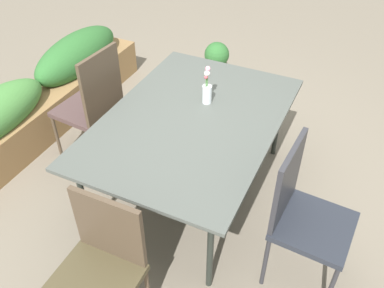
{
  "coord_description": "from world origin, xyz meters",
  "views": [
    {
      "loc": [
        -2.15,
        -1.05,
        2.4
      ],
      "look_at": [
        -0.04,
        -0.06,
        0.48
      ],
      "focal_mm": 38.67,
      "sensor_mm": 36.0,
      "label": 1
    }
  ],
  "objects_px": {
    "chair_end_left": "(99,265)",
    "flower_vase": "(207,90)",
    "planter_box": "(43,96)",
    "chair_far_side": "(93,102)",
    "potted_plant": "(216,63)",
    "chair_near_left": "(303,211)",
    "dining_table": "(192,123)"
  },
  "relations": [
    {
      "from": "chair_end_left",
      "to": "flower_vase",
      "type": "height_order",
      "value": "flower_vase"
    },
    {
      "from": "flower_vase",
      "to": "planter_box",
      "type": "height_order",
      "value": "flower_vase"
    },
    {
      "from": "chair_end_left",
      "to": "planter_box",
      "type": "height_order",
      "value": "chair_end_left"
    },
    {
      "from": "chair_far_side",
      "to": "planter_box",
      "type": "xyz_separation_m",
      "value": [
        0.17,
        0.73,
        -0.25
      ]
    },
    {
      "from": "chair_far_side",
      "to": "potted_plant",
      "type": "bearing_deg",
      "value": -10.22
    },
    {
      "from": "chair_near_left",
      "to": "planter_box",
      "type": "relative_size",
      "value": 0.39
    },
    {
      "from": "dining_table",
      "to": "chair_near_left",
      "type": "height_order",
      "value": "chair_near_left"
    },
    {
      "from": "planter_box",
      "to": "flower_vase",
      "type": "bearing_deg",
      "value": -89.49
    },
    {
      "from": "chair_far_side",
      "to": "chair_near_left",
      "type": "xyz_separation_m",
      "value": [
        -0.41,
        -1.78,
        -0.01
      ]
    },
    {
      "from": "flower_vase",
      "to": "planter_box",
      "type": "relative_size",
      "value": 0.12
    },
    {
      "from": "chair_near_left",
      "to": "potted_plant",
      "type": "xyz_separation_m",
      "value": [
        1.98,
        1.36,
        -0.31
      ]
    },
    {
      "from": "chair_far_side",
      "to": "flower_vase",
      "type": "height_order",
      "value": "chair_far_side"
    },
    {
      "from": "chair_far_side",
      "to": "flower_vase",
      "type": "relative_size",
      "value": 3.51
    },
    {
      "from": "dining_table",
      "to": "chair_end_left",
      "type": "xyz_separation_m",
      "value": [
        -1.16,
        0.0,
        -0.17
      ]
    },
    {
      "from": "potted_plant",
      "to": "planter_box",
      "type": "bearing_deg",
      "value": 140.32
    },
    {
      "from": "chair_end_left",
      "to": "flower_vase",
      "type": "relative_size",
      "value": 3.05
    },
    {
      "from": "chair_end_left",
      "to": "planter_box",
      "type": "xyz_separation_m",
      "value": [
        1.37,
        1.62,
        -0.19
      ]
    },
    {
      "from": "planter_box",
      "to": "potted_plant",
      "type": "relative_size",
      "value": 5.32
    },
    {
      "from": "chair_far_side",
      "to": "planter_box",
      "type": "height_order",
      "value": "chair_far_side"
    },
    {
      "from": "chair_far_side",
      "to": "chair_near_left",
      "type": "height_order",
      "value": "chair_far_side"
    },
    {
      "from": "chair_end_left",
      "to": "chair_near_left",
      "type": "height_order",
      "value": "chair_near_left"
    },
    {
      "from": "flower_vase",
      "to": "planter_box",
      "type": "distance_m",
      "value": 1.71
    },
    {
      "from": "dining_table",
      "to": "chair_far_side",
      "type": "relative_size",
      "value": 1.64
    },
    {
      "from": "flower_vase",
      "to": "chair_far_side",
      "type": "bearing_deg",
      "value": 101.78
    },
    {
      "from": "chair_far_side",
      "to": "chair_end_left",
      "type": "distance_m",
      "value": 1.49
    },
    {
      "from": "flower_vase",
      "to": "potted_plant",
      "type": "height_order",
      "value": "flower_vase"
    },
    {
      "from": "chair_end_left",
      "to": "potted_plant",
      "type": "distance_m",
      "value": 2.81
    },
    {
      "from": "dining_table",
      "to": "planter_box",
      "type": "distance_m",
      "value": 1.67
    },
    {
      "from": "chair_near_left",
      "to": "potted_plant",
      "type": "bearing_deg",
      "value": -141.76
    },
    {
      "from": "chair_far_side",
      "to": "potted_plant",
      "type": "relative_size",
      "value": 2.16
    },
    {
      "from": "planter_box",
      "to": "potted_plant",
      "type": "height_order",
      "value": "planter_box"
    },
    {
      "from": "chair_far_side",
      "to": "dining_table",
      "type": "bearing_deg",
      "value": -87.82
    }
  ]
}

